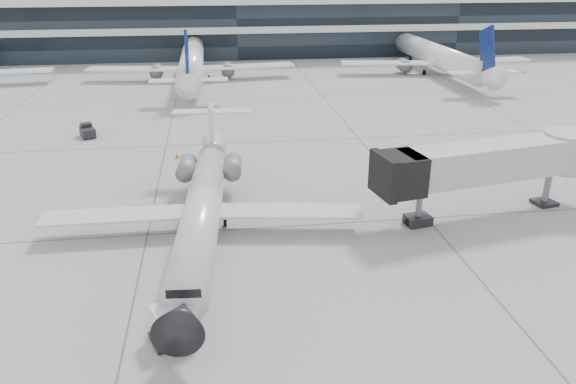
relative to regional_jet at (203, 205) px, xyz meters
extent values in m
plane|color=#9A9A9C|center=(6.09, 0.28, -2.14)|extent=(220.00, 220.00, 0.00)
cube|color=black|center=(6.09, 82.28, 2.86)|extent=(170.00, 22.00, 10.00)
cylinder|color=silver|center=(-0.06, -0.79, -0.07)|extent=(4.07, 21.81, 2.44)
cone|color=black|center=(-0.97, -12.86, -0.07)|extent=(2.62, 2.71, 2.44)
cone|color=silver|center=(0.87, 11.47, 0.20)|extent=(2.53, 3.06, 2.32)
cube|color=silver|center=(-5.85, 0.56, -0.70)|extent=(9.95, 2.40, 0.20)
cube|color=silver|center=(5.86, -0.33, -0.70)|extent=(10.17, 3.76, 0.20)
cylinder|color=slate|center=(-1.30, 6.74, 0.29)|extent=(1.58, 3.17, 1.36)
cylinder|color=slate|center=(2.30, 6.46, 0.29)|extent=(1.58, 3.17, 1.36)
cube|color=silver|center=(0.83, 10.93, 2.10)|extent=(0.43, 2.36, 4.07)
cube|color=silver|center=(0.85, 11.29, 3.55)|extent=(6.60, 1.93, 0.14)
cylinder|color=black|center=(-0.71, -9.35, -1.89)|extent=(0.20, 0.52, 0.51)
cylinder|color=black|center=(-1.27, 1.12, -1.86)|extent=(0.26, 0.59, 0.58)
cylinder|color=black|center=(1.43, 0.91, -1.86)|extent=(0.26, 0.59, 0.58)
cube|color=#ACAEB1|center=(20.24, 0.37, 2.01)|extent=(13.80, 5.21, 2.51)
cube|color=black|center=(13.41, -0.94, 1.92)|extent=(3.05, 3.51, 2.71)
cylinder|color=slate|center=(15.02, -0.63, -0.79)|extent=(0.43, 0.43, 2.71)
cube|color=black|center=(15.02, -0.63, -1.81)|extent=(1.96, 1.66, 0.68)
cylinder|color=slate|center=(25.94, 1.47, -0.69)|extent=(0.48, 0.48, 2.90)
cylinder|color=#ACAEB1|center=(27.36, 1.74, 2.01)|extent=(3.87, 3.87, 2.90)
cube|color=black|center=(-1.45, -11.63, -1.97)|extent=(2.71, 2.38, 0.27)
cube|color=silver|center=(-1.45, -11.63, -1.05)|extent=(2.36, 2.09, 1.57)
cone|color=orange|center=(-2.63, 16.36, -1.86)|extent=(0.37, 0.37, 0.57)
cube|color=orange|center=(-2.63, 16.36, -2.13)|extent=(0.49, 0.49, 0.03)
cube|color=black|center=(-12.32, 24.61, -1.59)|extent=(2.04, 2.55, 0.91)
cube|color=black|center=(-12.51, 25.07, -0.98)|extent=(1.37, 1.26, 0.50)
cylinder|color=black|center=(-13.14, 25.15, -1.92)|extent=(0.33, 0.48, 0.44)
cylinder|color=black|center=(-12.11, 25.56, -1.92)|extent=(0.33, 0.48, 0.44)
cylinder|color=black|center=(-12.53, 23.65, -1.92)|extent=(0.33, 0.48, 0.44)
cylinder|color=black|center=(-11.50, 24.06, -1.92)|extent=(0.33, 0.48, 0.44)
camera|label=1|loc=(1.01, -35.10, 15.30)|focal=35.00mm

